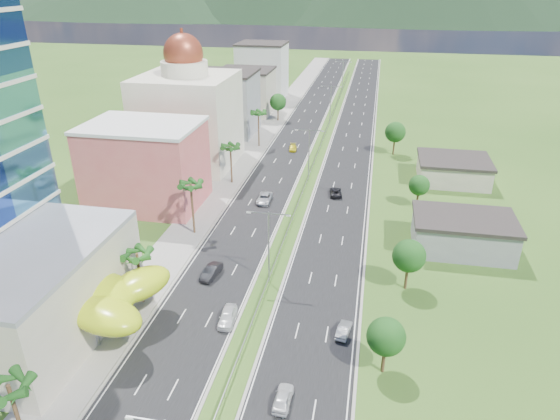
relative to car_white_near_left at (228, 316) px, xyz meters
The scene contains 36 objects.
ground 3.31m from the car_white_near_left, ahead, with size 500.00×500.00×0.00m, color #2D5119.
road_left 90.05m from the car_white_near_left, 92.74° to the left, with size 11.00×260.00×0.04m, color black.
road_right 90.58m from the car_white_near_left, 83.22° to the left, with size 11.00×260.00×0.04m, color black.
sidewalk_left 91.00m from the car_white_near_left, 98.72° to the left, with size 7.00×260.00×0.12m, color gray.
median_guardrail 72.01m from the car_white_near_left, 87.45° to the left, with size 0.10×216.06×0.76m.
streetlight_median_b 12.00m from the car_white_near_left, 72.16° to the left, with size 6.04×0.25×11.00m.
streetlight_median_c 50.39m from the car_white_near_left, 86.33° to the left, with size 6.04×0.25×11.00m.
streetlight_median_d 95.18m from the car_white_near_left, 88.07° to the left, with size 6.04×0.25×11.00m.
streetlight_median_e 140.11m from the car_white_near_left, 88.69° to the left, with size 6.04×0.25×11.00m.
lime_canopy 17.77m from the car_white_near_left, 166.41° to the right, with size 18.00×15.00×7.40m.
pink_shophouse 40.99m from the car_white_near_left, 127.82° to the left, with size 20.00×15.00×15.00m, color #CE5456.
domed_building 61.19m from the car_white_near_left, 114.29° to the left, with size 20.00×20.00×28.70m.
midrise_grey 83.72m from the car_white_near_left, 106.58° to the left, with size 16.00×15.00×16.00m, color gray.
midrise_beige 104.84m from the car_white_near_left, 103.14° to the left, with size 16.00×15.00×13.00m, color #B2AA92.
midrise_white 127.45m from the car_white_near_left, 100.78° to the left, with size 16.00×15.00×18.00m, color silver.
shed_near 39.98m from the car_white_near_left, 38.64° to the left, with size 15.00×10.00×5.00m, color gray.
shed_far 64.21m from the car_white_near_left, 58.86° to the left, with size 14.00×12.00×4.40m, color #B2AA92.
palm_tree_a 26.25m from the car_white_near_left, 119.15° to the right, with size 3.60×3.60×9.10m.
palm_tree_b 13.92m from the car_white_near_left, behind, with size 3.60×3.60×8.10m.
palm_tree_c 26.30m from the car_white_near_left, 119.27° to the left, with size 3.60×3.60×9.60m.
palm_tree_d 47.08m from the car_white_near_left, 105.31° to the left, with size 3.60×3.60×8.60m.
palm_tree_e 71.41m from the car_white_near_left, 99.97° to the left, with size 3.60×3.60×9.40m.
leafy_tree_lfar 95.85m from the car_white_near_left, 97.38° to the left, with size 4.90×4.90×8.05m.
leafy_tree_ra 20.24m from the car_white_near_left, 14.75° to the right, with size 4.20×4.20×6.90m.
leafy_tree_rb 25.58m from the car_white_near_left, 28.28° to the left, with size 4.55×4.55×7.47m.
leafy_tree_rc 47.36m from the car_white_near_left, 57.75° to the left, with size 3.85×3.85×6.33m.
leafy_tree_rd 73.24m from the car_white_near_left, 73.14° to the left, with size 4.90×4.90×8.05m.
mountain_ridge 454.36m from the car_white_near_left, 82.00° to the left, with size 860.00×140.00×90.00m, color black, non-canonical shape.
car_white_near_left is the anchor object (origin of this frame).
car_dark_left 10.97m from the car_white_near_left, 118.70° to the left, with size 1.66×4.75×1.56m, color black.
car_silver_mid_left 36.73m from the car_white_near_left, 95.35° to the left, with size 2.51×5.44×1.51m, color #A4A7AC.
car_yellow_far_left 68.48m from the car_white_near_left, 92.75° to the left, with size 1.74×4.27×1.24m, color gold.
car_white_near_right 14.89m from the car_white_near_left, 51.45° to the right, with size 1.71×4.24×1.44m, color silver.
car_silver_right 14.51m from the car_white_near_left, ahead, with size 1.35×3.86×1.27m, color #94959B.
car_dark_far_right 43.59m from the car_white_near_left, 77.13° to the left, with size 2.22×4.82×1.34m, color black.
motorcycle 10.84m from the car_white_near_left, 120.24° to the left, with size 0.55×1.81×1.16m, color black.
Camera 1 is at (12.92, -48.53, 39.69)m, focal length 32.00 mm.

